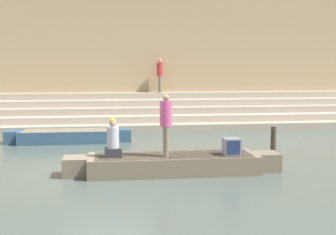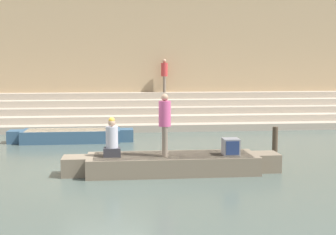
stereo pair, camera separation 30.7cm
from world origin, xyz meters
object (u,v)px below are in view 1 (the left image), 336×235
object	(u,v)px
person_on_steps	(160,73)
rowboat_main	(173,163)
person_rowing	(113,141)
mooring_post	(273,140)
person_standing	(166,120)
moored_boat_shore	(69,136)
tv_set	(232,146)

from	to	relation	value
person_on_steps	rowboat_main	bearing A→B (deg)	169.34
person_rowing	mooring_post	size ratio (longest dim) A/B	1.17
person_standing	rowboat_main	bearing A→B (deg)	23.46
moored_boat_shore	person_on_steps	xyz separation A→B (m)	(4.15, 5.70, 2.27)
rowboat_main	tv_set	distance (m)	1.67
rowboat_main	person_rowing	distance (m)	1.78
person_on_steps	mooring_post	bearing A→B (deg)	-168.30
rowboat_main	mooring_post	xyz separation A→B (m)	(3.72, 2.37, 0.19)
person_standing	person_on_steps	world-z (taller)	person_on_steps
moored_boat_shore	mooring_post	world-z (taller)	mooring_post
person_standing	person_rowing	xyz separation A→B (m)	(-1.43, 0.11, -0.55)
person_rowing	moored_boat_shore	xyz separation A→B (m)	(-1.65, 5.56, -0.68)
rowboat_main	person_on_steps	world-z (taller)	person_on_steps
tv_set	person_standing	bearing A→B (deg)	174.80
person_standing	tv_set	bearing A→B (deg)	-11.64
moored_boat_shore	mooring_post	size ratio (longest dim) A/B	5.20
mooring_post	moored_boat_shore	bearing A→B (deg)	155.97
tv_set	mooring_post	bearing A→B (deg)	45.36
rowboat_main	moored_boat_shore	size ratio (longest dim) A/B	1.26
moored_boat_shore	mooring_post	distance (m)	7.69
person_rowing	mooring_post	bearing A→B (deg)	16.72
person_standing	person_on_steps	xyz separation A→B (m)	(1.08, 11.36, 1.03)
rowboat_main	tv_set	world-z (taller)	tv_set
rowboat_main	person_standing	distance (m)	1.25
tv_set	moored_boat_shore	xyz separation A→B (m)	(-4.90, 5.68, -0.48)
moored_boat_shore	mooring_post	xyz separation A→B (m)	(7.02, -3.13, 0.20)
rowboat_main	mooring_post	world-z (taller)	mooring_post
person_on_steps	person_rowing	bearing A→B (deg)	161.14
moored_boat_shore	rowboat_main	bearing A→B (deg)	-61.76
person_rowing	tv_set	distance (m)	3.26
tv_set	mooring_post	xyz separation A→B (m)	(2.13, 2.54, -0.28)
person_standing	moored_boat_shore	distance (m)	6.56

